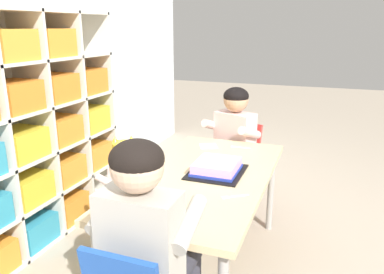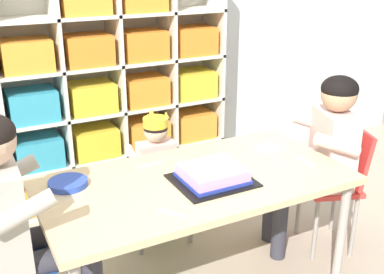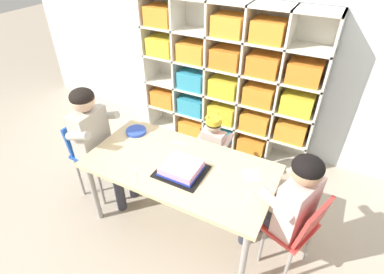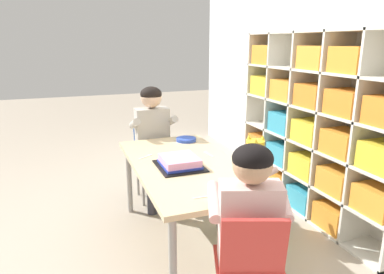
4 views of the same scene
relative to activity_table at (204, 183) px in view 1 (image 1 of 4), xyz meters
The scene contains 14 objects.
ground 0.58m from the activity_table, ahead, with size 16.00×16.00×0.00m, color tan.
storage_cubby_shelf 1.24m from the activity_table, 95.87° to the left, with size 1.87×0.31×1.56m.
activity_table is the anchor object (origin of this frame).
classroom_chair_blue 0.53m from the activity_table, 86.27° to the left, with size 0.38×0.32×0.58m.
child_with_crown 0.59m from the activity_table, 86.47° to the left, with size 0.30×0.31×0.80m.
adult_helper_seated 0.79m from the activity_table, behind, with size 0.44×0.41×1.09m.
classroom_chair_guest_side 0.93m from the activity_table, ahead, with size 0.40×0.41×0.72m.
guest_at_table_side 0.81m from the activity_table, ahead, with size 0.48×0.46×1.01m.
birthday_cake_on_tray 0.12m from the activity_table, 51.57° to the right, with size 0.35×0.30×0.07m.
paper_plate_stack 0.58m from the activity_table, 160.47° to the left, with size 0.17×0.17×0.03m, color blue.
paper_napkin_square 0.54m from the activity_table, 14.84° to the left, with size 0.12×0.12×0.00m, color white.
fork_near_child_seat 0.28m from the activity_table, 121.21° to the left, with size 0.13×0.03×0.00m.
fork_scattered_mid_table 0.34m from the activity_table, 135.02° to the right, with size 0.09×0.12×0.00m.
fork_beside_plate_stack 0.57m from the activity_table, ahead, with size 0.02×0.14×0.00m.
Camera 1 is at (-1.93, -0.64, 1.45)m, focal length 35.57 mm.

